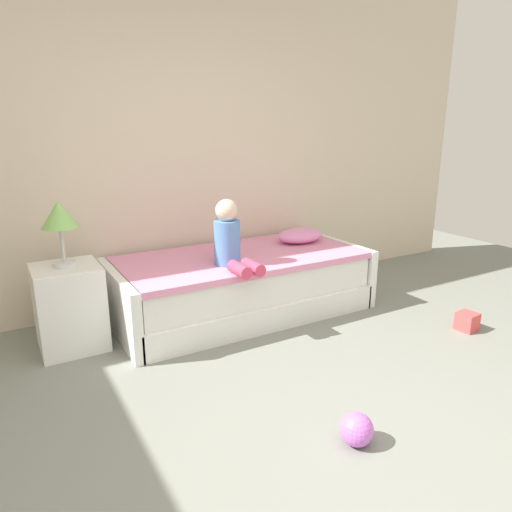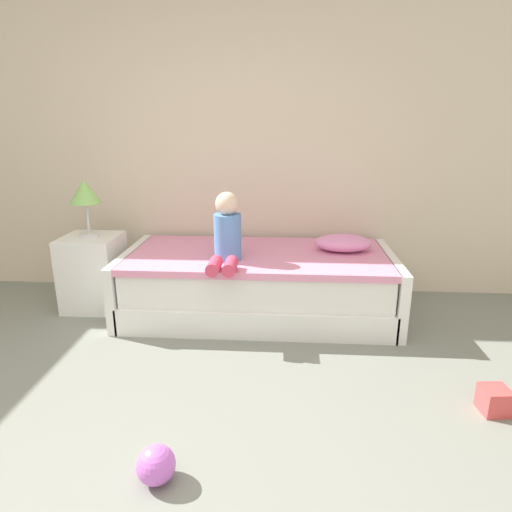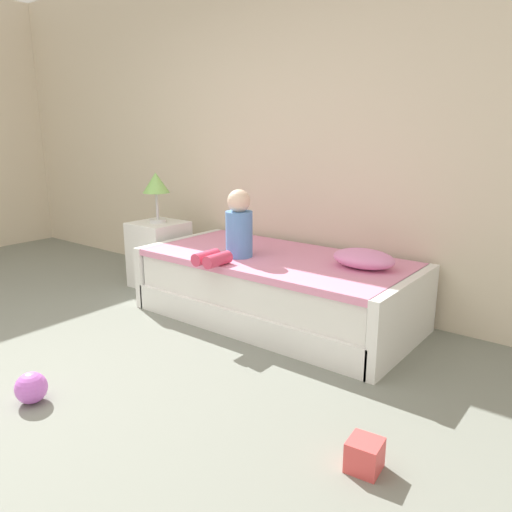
{
  "view_description": "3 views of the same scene",
  "coord_description": "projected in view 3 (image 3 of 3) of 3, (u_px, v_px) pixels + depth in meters",
  "views": [
    {
      "loc": [
        -1.17,
        -1.26,
        1.53
      ],
      "look_at": [
        0.57,
        1.75,
        0.55
      ],
      "focal_mm": 32.66,
      "sensor_mm": 36.0,
      "label": 1
    },
    {
      "loc": [
        0.78,
        -1.31,
        1.49
      ],
      "look_at": [
        0.57,
        1.75,
        0.55
      ],
      "focal_mm": 31.25,
      "sensor_mm": 36.0,
      "label": 2
    },
    {
      "loc": [
        2.67,
        -0.95,
        1.43
      ],
      "look_at": [
        0.57,
        1.75,
        0.55
      ],
      "focal_mm": 34.9,
      "sensor_mm": 36.0,
      "label": 3
    }
  ],
  "objects": [
    {
      "name": "pillow",
      "position": [
        364.0,
        259.0,
        3.4
      ],
      "size": [
        0.44,
        0.3,
        0.13
      ],
      "primitive_type": "ellipsoid",
      "color": "#EA8CC6",
      "rests_on": "bed"
    },
    {
      "name": "child_figure",
      "position": [
        235.0,
        231.0,
        3.64
      ],
      "size": [
        0.2,
        0.51,
        0.5
      ],
      "color": "#598CD1",
      "rests_on": "bed"
    },
    {
      "name": "toy_block",
      "position": [
        365.0,
        455.0,
        2.13
      ],
      "size": [
        0.15,
        0.15,
        0.14
      ],
      "primitive_type": "cube",
      "rotation": [
        0.0,
        0.0,
        1.68
      ],
      "color": "#E54C4C",
      "rests_on": "ground"
    },
    {
      "name": "toy_ball",
      "position": [
        31.0,
        388.0,
        2.66
      ],
      "size": [
        0.17,
        0.17,
        0.17
      ],
      "primitive_type": "sphere",
      "color": "#CC66D8",
      "rests_on": "ground"
    },
    {
      "name": "wall_rear",
      "position": [
        264.0,
        126.0,
        4.3
      ],
      "size": [
        7.2,
        0.1,
        2.9
      ],
      "primitive_type": "cube",
      "color": "beige",
      "rests_on": "ground"
    },
    {
      "name": "table_lamp",
      "position": [
        156.0,
        185.0,
        4.45
      ],
      "size": [
        0.24,
        0.24,
        0.45
      ],
      "color": "silver",
      "rests_on": "nightstand"
    },
    {
      "name": "nightstand",
      "position": [
        159.0,
        254.0,
        4.61
      ],
      "size": [
        0.44,
        0.44,
        0.6
      ],
      "primitive_type": "cube",
      "color": "white",
      "rests_on": "ground"
    },
    {
      "name": "bed",
      "position": [
        276.0,
        288.0,
        3.8
      ],
      "size": [
        2.11,
        1.0,
        0.5
      ],
      "color": "white",
      "rests_on": "ground"
    }
  ]
}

